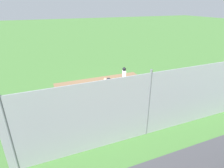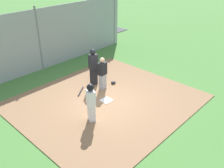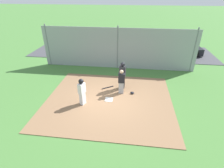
{
  "view_description": "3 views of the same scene",
  "coord_description": "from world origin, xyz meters",
  "px_view_note": "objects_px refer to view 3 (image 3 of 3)",
  "views": [
    {
      "loc": [
        -4.32,
        -11.07,
        5.92
      ],
      "look_at": [
        0.07,
        -0.24,
        0.79
      ],
      "focal_mm": 29.68,
      "sensor_mm": 36.0,
      "label": 1
    },
    {
      "loc": [
        6.43,
        6.4,
        5.67
      ],
      "look_at": [
        -0.48,
        -0.12,
        0.6
      ],
      "focal_mm": 39.93,
      "sensor_mm": 36.0,
      "label": 2
    },
    {
      "loc": [
        -1.27,
        8.46,
        5.69
      ],
      "look_at": [
        -0.17,
        -0.11,
        1.02
      ],
      "focal_mm": 28.17,
      "sensor_mm": 36.0,
      "label": 3
    }
  ],
  "objects_px": {
    "catcher": "(121,81)",
    "parked_car_silver": "(88,45)",
    "baseball_bat": "(108,87)",
    "home_plate": "(109,99)",
    "umpire": "(122,75)",
    "parked_car_dark": "(178,49)",
    "parked_car_red": "(123,45)",
    "catcher_mask": "(132,93)",
    "runner": "(82,90)"
  },
  "relations": [
    {
      "from": "catcher",
      "to": "parked_car_silver",
      "type": "bearing_deg",
      "value": -158.51
    },
    {
      "from": "catcher",
      "to": "baseball_bat",
      "type": "distance_m",
      "value": 1.29
    },
    {
      "from": "home_plate",
      "to": "parked_car_silver",
      "type": "bearing_deg",
      "value": -69.1
    },
    {
      "from": "umpire",
      "to": "baseball_bat",
      "type": "xyz_separation_m",
      "value": [
        0.92,
        0.1,
        -0.91
      ]
    },
    {
      "from": "home_plate",
      "to": "parked_car_dark",
      "type": "bearing_deg",
      "value": -122.04
    },
    {
      "from": "parked_car_red",
      "to": "parked_car_silver",
      "type": "bearing_deg",
      "value": -168.22
    },
    {
      "from": "baseball_bat",
      "to": "parked_car_red",
      "type": "xyz_separation_m",
      "value": [
        -0.37,
        -8.07,
        0.55
      ]
    },
    {
      "from": "catcher",
      "to": "umpire",
      "type": "distance_m",
      "value": 0.63
    },
    {
      "from": "catcher_mask",
      "to": "parked_car_silver",
      "type": "height_order",
      "value": "parked_car_silver"
    },
    {
      "from": "catcher",
      "to": "umpire",
      "type": "height_order",
      "value": "umpire"
    },
    {
      "from": "baseball_bat",
      "to": "parked_car_red",
      "type": "bearing_deg",
      "value": -126.88
    },
    {
      "from": "catcher_mask",
      "to": "parked_car_dark",
      "type": "xyz_separation_m",
      "value": [
        -4.21,
        -8.02,
        0.52
      ]
    },
    {
      "from": "parked_car_dark",
      "to": "parked_car_red",
      "type": "bearing_deg",
      "value": 169.26
    },
    {
      "from": "parked_car_red",
      "to": "runner",
      "type": "bearing_deg",
      "value": -92.91
    },
    {
      "from": "home_plate",
      "to": "baseball_bat",
      "type": "xyz_separation_m",
      "value": [
        0.27,
        -1.37,
        0.02
      ]
    },
    {
      "from": "parked_car_dark",
      "to": "home_plate",
      "type": "bearing_deg",
      "value": -126.69
    },
    {
      "from": "home_plate",
      "to": "catcher_mask",
      "type": "xyz_separation_m",
      "value": [
        -1.33,
        -0.83,
        0.05
      ]
    },
    {
      "from": "parked_car_red",
      "to": "parked_car_silver",
      "type": "xyz_separation_m",
      "value": [
        3.55,
        0.39,
        0.0
      ]
    },
    {
      "from": "umpire",
      "to": "runner",
      "type": "relative_size",
      "value": 1.15
    },
    {
      "from": "runner",
      "to": "parked_car_silver",
      "type": "distance_m",
      "value": 9.85
    },
    {
      "from": "runner",
      "to": "baseball_bat",
      "type": "height_order",
      "value": "runner"
    },
    {
      "from": "home_plate",
      "to": "catcher",
      "type": "relative_size",
      "value": 0.29
    },
    {
      "from": "baseball_bat",
      "to": "parked_car_dark",
      "type": "distance_m",
      "value": 9.49
    },
    {
      "from": "parked_car_dark",
      "to": "baseball_bat",
      "type": "bearing_deg",
      "value": -132.47
    },
    {
      "from": "parked_car_dark",
      "to": "catcher_mask",
      "type": "bearing_deg",
      "value": -122.36
    },
    {
      "from": "catcher",
      "to": "runner",
      "type": "xyz_separation_m",
      "value": [
        2.02,
        1.44,
        0.07
      ]
    },
    {
      "from": "parked_car_silver",
      "to": "home_plate",
      "type": "bearing_deg",
      "value": 113.99
    },
    {
      "from": "catcher",
      "to": "parked_car_dark",
      "type": "height_order",
      "value": "catcher"
    },
    {
      "from": "runner",
      "to": "parked_car_dark",
      "type": "xyz_separation_m",
      "value": [
        -6.92,
        -9.44,
        -0.28
      ]
    },
    {
      "from": "umpire",
      "to": "catcher_mask",
      "type": "relative_size",
      "value": 7.43
    },
    {
      "from": "runner",
      "to": "parked_car_silver",
      "type": "relative_size",
      "value": 0.36
    },
    {
      "from": "parked_car_silver",
      "to": "catcher",
      "type": "bearing_deg",
      "value": 119.64
    },
    {
      "from": "catcher",
      "to": "catcher_mask",
      "type": "relative_size",
      "value": 6.42
    },
    {
      "from": "parked_car_red",
      "to": "catcher",
      "type": "bearing_deg",
      "value": -80.93
    },
    {
      "from": "home_plate",
      "to": "catcher_mask",
      "type": "relative_size",
      "value": 1.83
    },
    {
      "from": "baseball_bat",
      "to": "catcher_mask",
      "type": "bearing_deg",
      "value": 127.26
    },
    {
      "from": "home_plate",
      "to": "baseball_bat",
      "type": "relative_size",
      "value": 0.54
    },
    {
      "from": "home_plate",
      "to": "parked_car_dark",
      "type": "relative_size",
      "value": 0.1
    },
    {
      "from": "home_plate",
      "to": "catcher_mask",
      "type": "height_order",
      "value": "catcher_mask"
    },
    {
      "from": "baseball_bat",
      "to": "parked_car_silver",
      "type": "height_order",
      "value": "parked_car_silver"
    },
    {
      "from": "catcher",
      "to": "parked_car_silver",
      "type": "distance_m",
      "value": 9.15
    },
    {
      "from": "umpire",
      "to": "parked_car_red",
      "type": "distance_m",
      "value": 7.99
    },
    {
      "from": "catcher",
      "to": "parked_car_red",
      "type": "distance_m",
      "value": 8.59
    },
    {
      "from": "umpire",
      "to": "runner",
      "type": "xyz_separation_m",
      "value": [
        2.03,
        2.05,
        -0.08
      ]
    },
    {
      "from": "runner",
      "to": "parked_car_silver",
      "type": "height_order",
      "value": "runner"
    },
    {
      "from": "parked_car_red",
      "to": "parked_car_silver",
      "type": "distance_m",
      "value": 3.57
    },
    {
      "from": "catcher",
      "to": "parked_car_silver",
      "type": "relative_size",
      "value": 0.36
    },
    {
      "from": "home_plate",
      "to": "parked_car_red",
      "type": "relative_size",
      "value": 0.1
    },
    {
      "from": "umpire",
      "to": "catcher_mask",
      "type": "distance_m",
      "value": 1.28
    },
    {
      "from": "catcher",
      "to": "parked_car_dark",
      "type": "bearing_deg",
      "value": 143.39
    }
  ]
}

